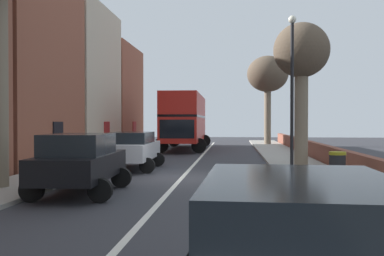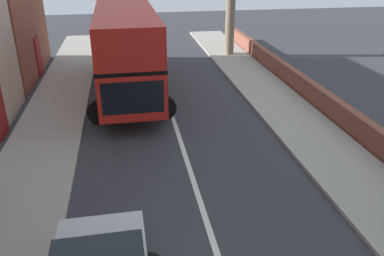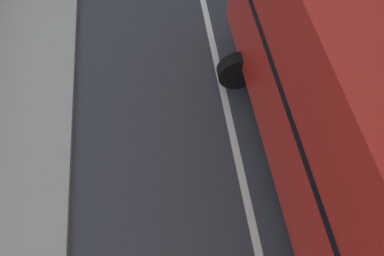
{
  "view_description": "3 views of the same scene",
  "coord_description": "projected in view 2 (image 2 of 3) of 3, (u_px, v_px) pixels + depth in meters",
  "views": [
    {
      "loc": [
        1.91,
        -15.91,
        2.12
      ],
      "look_at": [
        -0.51,
        9.29,
        1.73
      ],
      "focal_mm": 40.24,
      "sensor_mm": 36.0,
      "label": 1
    },
    {
      "loc": [
        -1.77,
        -2.41,
        6.47
      ],
      "look_at": [
        0.27,
        9.47,
        0.94
      ],
      "focal_mm": 36.92,
      "sensor_mm": 36.0,
      "label": 2
    },
    {
      "loc": [
        1.46,
        17.95,
        7.19
      ],
      "look_at": [
        1.06,
        14.96,
        2.16
      ],
      "focal_mm": 34.2,
      "sensor_mm": 36.0,
      "label": 3
    }
  ],
  "objects": [
    {
      "name": "double_decker_bus",
      "position": [
        126.0,
        44.0,
        18.4
      ],
      "size": [
        3.68,
        10.81,
        4.06
      ],
      "color": "#B51E16",
      "rests_on": "ground"
    }
  ]
}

